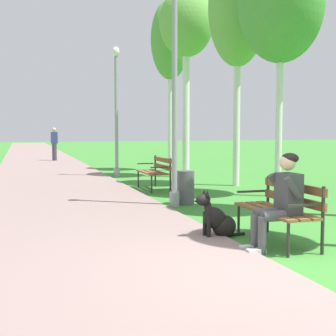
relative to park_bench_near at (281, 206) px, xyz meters
name	(u,v)px	position (x,y,z in m)	size (l,w,h in m)	color
ground_plane	(294,270)	(-0.51, -1.17, -0.51)	(120.00, 120.00, 0.00)	#3D8433
paved_path	(38,156)	(-2.41, 22.83, -0.49)	(3.59, 60.00, 0.04)	gray
park_bench_near	(281,206)	(0.00, 0.00, 0.00)	(0.55, 1.50, 0.85)	brown
park_bench_mid	(156,170)	(-0.03, 6.20, 0.00)	(0.55, 1.50, 0.85)	brown
person_seated_on_near_bench	(281,198)	(-0.21, -0.35, 0.17)	(0.74, 0.49, 1.25)	#4C4C51
dog_black	(218,220)	(-0.69, 0.55, -0.25)	(0.83, 0.31, 0.71)	black
lamp_post_near	(175,86)	(-0.42, 3.42, 1.90)	(0.24, 0.24, 4.67)	gray
lamp_post_mid	(116,110)	(-0.36, 9.75, 1.66)	(0.24, 0.24, 4.20)	gray
birch_tree_third	(281,3)	(2.33, 4.12, 3.87)	(1.95, 1.92, 5.75)	silver
birch_tree_fourth	(238,9)	(2.33, 6.38, 4.28)	(1.59, 1.71, 6.42)	silver
birch_tree_fifth	(186,25)	(1.79, 9.06, 4.36)	(1.73, 1.80, 6.05)	silver
birch_tree_sixth	(170,41)	(2.05, 11.61, 4.31)	(1.46, 1.37, 6.36)	silver
litter_bin	(186,188)	(-0.11, 3.62, -0.16)	(0.36, 0.36, 0.70)	#515156
pedestrian_distant	(54,144)	(-1.75, 18.48, 0.33)	(0.32, 0.22, 1.65)	#383842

